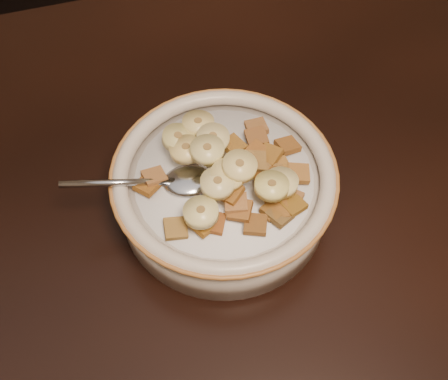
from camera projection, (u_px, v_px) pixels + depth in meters
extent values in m
cube|color=black|center=(61.00, 20.00, 1.20)|extent=(0.43, 0.43, 0.87)
cylinder|color=beige|center=(224.00, 193.00, 0.55)|extent=(0.21, 0.21, 0.05)
cylinder|color=white|center=(224.00, 179.00, 0.53)|extent=(0.17, 0.17, 0.00)
ellipsoid|color=#8F949E|center=(189.00, 180.00, 0.53)|extent=(0.05, 0.04, 0.01)
cube|color=brown|center=(154.00, 177.00, 0.52)|extent=(0.02, 0.02, 0.01)
cube|color=olive|center=(280.00, 168.00, 0.53)|extent=(0.02, 0.02, 0.01)
cube|color=brown|center=(299.00, 173.00, 0.52)|extent=(0.03, 0.03, 0.01)
cube|color=brown|center=(288.00, 146.00, 0.55)|extent=(0.02, 0.02, 0.01)
cube|color=brown|center=(293.00, 205.00, 0.51)|extent=(0.03, 0.03, 0.01)
cube|color=brown|center=(280.00, 215.00, 0.50)|extent=(0.03, 0.03, 0.01)
cube|color=brown|center=(190.00, 137.00, 0.55)|extent=(0.02, 0.02, 0.01)
cube|color=#97531F|center=(257.00, 153.00, 0.53)|extent=(0.03, 0.03, 0.01)
cube|color=#965A33|center=(256.00, 127.00, 0.56)|extent=(0.02, 0.02, 0.01)
cube|color=olive|center=(176.00, 228.00, 0.49)|extent=(0.02, 0.02, 0.01)
cube|color=brown|center=(266.00, 177.00, 0.52)|extent=(0.03, 0.03, 0.01)
cube|color=brown|center=(275.00, 210.00, 0.51)|extent=(0.03, 0.03, 0.01)
cube|color=olive|center=(272.00, 174.00, 0.52)|extent=(0.03, 0.03, 0.01)
cube|color=brown|center=(230.00, 192.00, 0.50)|extent=(0.03, 0.03, 0.01)
cube|color=olive|center=(236.00, 203.00, 0.50)|extent=(0.02, 0.02, 0.01)
cube|color=olive|center=(255.00, 161.00, 0.52)|extent=(0.03, 0.03, 0.01)
cube|color=brown|center=(256.00, 224.00, 0.50)|extent=(0.03, 0.03, 0.01)
cube|color=brown|center=(256.00, 137.00, 0.54)|extent=(0.02, 0.02, 0.01)
cube|color=#905B1A|center=(203.00, 224.00, 0.50)|extent=(0.03, 0.03, 0.01)
cube|color=brown|center=(290.00, 199.00, 0.51)|extent=(0.03, 0.03, 0.01)
cube|color=brown|center=(213.00, 222.00, 0.50)|extent=(0.03, 0.03, 0.01)
cube|color=brown|center=(269.00, 155.00, 0.53)|extent=(0.03, 0.03, 0.01)
cube|color=#99671C|center=(233.00, 145.00, 0.53)|extent=(0.03, 0.03, 0.01)
cube|color=brown|center=(240.00, 210.00, 0.50)|extent=(0.03, 0.03, 0.01)
cube|color=#945D19|center=(147.00, 185.00, 0.52)|extent=(0.03, 0.03, 0.01)
cube|color=#91541E|center=(277.00, 210.00, 0.50)|extent=(0.02, 0.02, 0.01)
cylinder|color=#D4B76E|center=(186.00, 149.00, 0.52)|extent=(0.04, 0.04, 0.01)
cylinder|color=#D4CB81|center=(218.00, 183.00, 0.49)|extent=(0.04, 0.04, 0.01)
cylinder|color=#E2D77A|center=(272.00, 186.00, 0.50)|extent=(0.04, 0.04, 0.01)
cylinder|color=beige|center=(213.00, 139.00, 0.52)|extent=(0.04, 0.04, 0.01)
cylinder|color=#C9C081|center=(178.00, 138.00, 0.53)|extent=(0.04, 0.04, 0.02)
cylinder|color=#D2C06B|center=(201.00, 212.00, 0.48)|extent=(0.04, 0.04, 0.01)
cylinder|color=#E8DC84|center=(228.00, 175.00, 0.50)|extent=(0.04, 0.04, 0.01)
cylinder|color=#D2BF80|center=(198.00, 124.00, 0.54)|extent=(0.04, 0.04, 0.01)
cylinder|color=#FFDC8D|center=(240.00, 166.00, 0.49)|extent=(0.04, 0.04, 0.01)
cylinder|color=#E5CE82|center=(281.00, 183.00, 0.51)|extent=(0.04, 0.04, 0.01)
cylinder|color=#E1D177|center=(207.00, 150.00, 0.51)|extent=(0.04, 0.04, 0.01)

